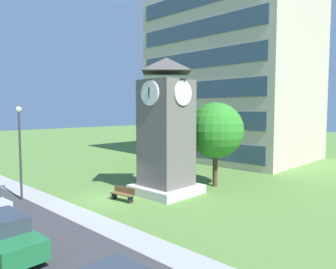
% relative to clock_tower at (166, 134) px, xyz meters
% --- Properties ---
extents(ground_plane, '(160.00, 160.00, 0.00)m').
position_rel_clock_tower_xyz_m(ground_plane, '(-1.59, -3.61, -4.16)').
color(ground_plane, '#567F38').
extents(kerb_strip, '(120.00, 1.60, 0.01)m').
position_rel_clock_tower_xyz_m(kerb_strip, '(-1.59, -6.67, -4.16)').
color(kerb_strip, '#9E9E99').
rests_on(kerb_strip, ground).
extents(office_building, '(17.50, 14.17, 19.20)m').
position_rel_clock_tower_xyz_m(office_building, '(-6.27, 18.28, 5.44)').
color(office_building, beige).
rests_on(office_building, ground).
extents(clock_tower, '(3.98, 3.98, 9.40)m').
position_rel_clock_tower_xyz_m(clock_tower, '(0.00, 0.00, 0.00)').
color(clock_tower, '#605B56').
rests_on(clock_tower, ground).
extents(park_bench, '(1.85, 0.71, 0.88)m').
position_rel_clock_tower_xyz_m(park_bench, '(-0.71, -3.27, -3.70)').
color(park_bench, brown).
rests_on(park_bench, ground).
extents(street_lamp, '(0.36, 0.36, 6.06)m').
position_rel_clock_tower_xyz_m(street_lamp, '(-5.64, -7.71, -0.42)').
color(street_lamp, '#333338').
rests_on(street_lamp, ground).
extents(tree_near_tower, '(4.25, 4.25, 6.43)m').
position_rel_clock_tower_xyz_m(tree_near_tower, '(1.24, 4.09, 0.12)').
color(tree_near_tower, '#513823').
rests_on(tree_near_tower, ground).
extents(parked_car_green, '(4.42, 1.99, 1.69)m').
position_rel_clock_tower_xyz_m(parked_car_green, '(2.19, -11.48, -3.31)').
color(parked_car_green, '#1E6B38').
rests_on(parked_car_green, ground).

